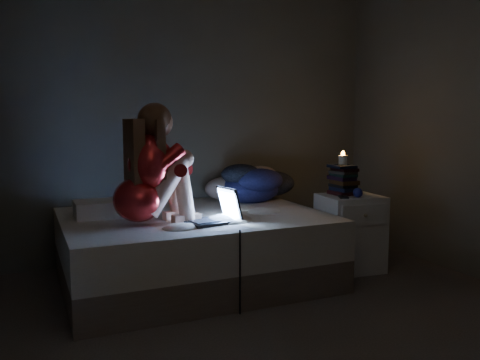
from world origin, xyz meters
TOP-DOWN VIEW (x-y plane):
  - floor at (0.00, 0.00)m, footprint 3.60×3.80m
  - wall_back at (0.00, 1.91)m, footprint 3.60×0.02m
  - bed at (-0.30, 1.10)m, footprint 1.96×1.47m
  - pillow at (-0.96, 1.30)m, footprint 0.41×0.29m
  - woman at (-0.78, 0.85)m, footprint 0.56×0.41m
  - laptop at (-0.30, 0.73)m, footprint 0.41×0.32m
  - clothes_pile at (0.36, 1.49)m, footprint 0.65×0.54m
  - nightstand at (1.01, 0.86)m, footprint 0.52×0.47m
  - book_stack at (0.97, 0.93)m, footprint 0.19×0.25m
  - candle at (0.97, 0.93)m, footprint 0.07×0.07m
  - phone at (0.89, 0.78)m, footprint 0.11×0.16m
  - blue_orb at (1.00, 0.75)m, footprint 0.08×0.08m

SIDE VIEW (x-z plane):
  - floor at x=0.00m, z-range -0.02..0.00m
  - bed at x=-0.30m, z-range 0.00..0.54m
  - nightstand at x=1.01m, z-range 0.00..0.64m
  - pillow at x=-0.96m, z-range 0.54..0.66m
  - phone at x=0.89m, z-range 0.64..0.65m
  - laptop at x=-0.30m, z-range 0.54..0.80m
  - blue_orb at x=1.00m, z-range 0.64..0.72m
  - clothes_pile at x=0.36m, z-range 0.54..0.89m
  - book_stack at x=0.97m, z-range 0.64..0.90m
  - candle at x=0.97m, z-range 0.90..0.98m
  - woman at x=-0.78m, z-range 0.54..1.39m
  - wall_back at x=0.00m, z-range 0.00..2.60m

